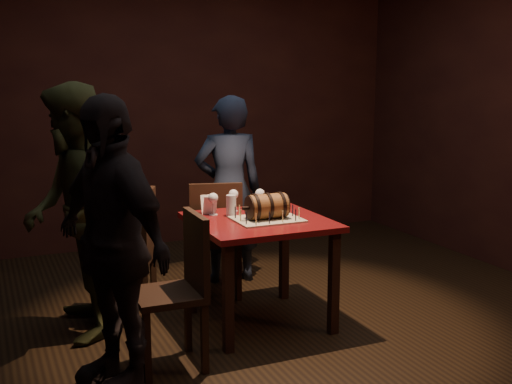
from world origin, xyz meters
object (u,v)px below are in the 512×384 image
wine_glass_right (260,195)px  pub_table (259,234)px  barrel_cake (267,206)px  person_left_rear (74,212)px  wine_glass_mid (233,195)px  pint_of_ale (231,206)px  chair_back (215,233)px  chair_left_front (181,282)px  person_back (229,190)px  chair_left_rear (136,247)px  wine_glass_left (213,199)px  person_left_front (111,244)px

wine_glass_right → pub_table: bearing=-115.0°
barrel_cake → person_left_rear: size_ratio=0.19×
wine_glass_mid → pint_of_ale: 0.17m
wine_glass_right → pint_of_ale: wine_glass_right is taller
pub_table → chair_back: 0.62m
wine_glass_right → chair_left_front: chair_left_front is taller
pub_table → person_left_rear: person_left_rear is taller
chair_back → chair_left_front: same height
pub_table → pint_of_ale: pint_of_ale is taller
wine_glass_mid → person_back: size_ratio=0.10×
pint_of_ale → person_back: bearing=70.0°
chair_left_front → person_left_rear: size_ratio=0.55×
wine_glass_mid → person_back: (0.22, 0.66, -0.08)m
person_back → person_left_rear: (-1.35, -0.70, 0.06)m
person_back → person_left_rear: 1.52m
wine_glass_mid → wine_glass_right: bearing=-15.1°
person_back → chair_left_rear: bearing=39.1°
chair_left_rear → person_back: size_ratio=0.59×
wine_glass_left → pint_of_ale: bearing=-36.2°
wine_glass_right → person_left_rear: bearing=179.1°
wine_glass_left → chair_left_front: size_ratio=0.17×
chair_left_rear → chair_left_front: bearing=-85.7°
pub_table → chair_left_rear: chair_left_rear is taller
pub_table → person_left_rear: bearing=166.8°
wine_glass_right → person_back: bearing=87.4°
chair_back → barrel_cake: bearing=-77.6°
chair_back → person_left_rear: size_ratio=0.55×
barrel_cake → chair_left_front: (-0.73, -0.38, -0.33)m
wine_glass_left → wine_glass_mid: size_ratio=1.00×
chair_left_rear → person_left_front: size_ratio=0.57×
wine_glass_mid → wine_glass_right: 0.19m
barrel_cake → wine_glass_left: size_ratio=2.01×
wine_glass_right → person_left_front: bearing=-147.8°
wine_glass_mid → wine_glass_right: same height
chair_back → wine_glass_right: bearing=-55.8°
person_left_rear → pint_of_ale: bearing=87.9°
wine_glass_left → person_left_front: (-0.87, -0.76, -0.05)m
chair_left_rear → pub_table: bearing=-30.5°
pub_table → barrel_cake: 0.22m
pint_of_ale → person_left_rear: 1.06m
wine_glass_mid → chair_left_front: (-0.63, -0.74, -0.34)m
person_back → wine_glass_mid: bearing=81.0°
chair_back → chair_left_front: bearing=-119.8°
chair_left_front → person_back: person_back is taller
pub_table → chair_back: size_ratio=0.97×
wine_glass_left → chair_back: bearing=68.8°
wine_glass_right → chair_left_front: 1.13m
chair_back → person_left_front: (-1.01, -1.12, 0.30)m
barrel_cake → wine_glass_right: barrel_cake is taller
person_back → chair_back: bearing=64.4°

